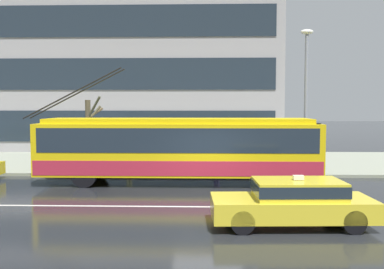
{
  "coord_description": "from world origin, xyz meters",
  "views": [
    {
      "loc": [
        -0.06,
        -15.21,
        3.27
      ],
      "look_at": [
        -0.64,
        2.94,
        2.08
      ],
      "focal_mm": 40.97,
      "sensor_mm": 36.0,
      "label": 1
    }
  ],
  "objects_px": {
    "street_lamp": "(306,88)",
    "street_tree_bare": "(89,129)",
    "pedestrian_approaching_curb": "(127,139)",
    "pedestrian_at_shelter": "(215,136)",
    "trolleybus": "(179,147)",
    "taxi_oncoming_near": "(294,201)",
    "pedestrian_walking_past": "(255,138)"
  },
  "relations": [
    {
      "from": "trolleybus",
      "to": "street_tree_bare",
      "type": "xyz_separation_m",
      "value": [
        -4.93,
        4.16,
        0.54
      ]
    },
    {
      "from": "taxi_oncoming_near",
      "to": "street_lamp",
      "type": "height_order",
      "value": "street_lamp"
    },
    {
      "from": "street_lamp",
      "to": "street_tree_bare",
      "type": "relative_size",
      "value": 1.84
    },
    {
      "from": "pedestrian_at_shelter",
      "to": "street_tree_bare",
      "type": "relative_size",
      "value": 0.56
    },
    {
      "from": "taxi_oncoming_near",
      "to": "pedestrian_at_shelter",
      "type": "distance_m",
      "value": 9.95
    },
    {
      "from": "trolleybus",
      "to": "pedestrian_at_shelter",
      "type": "relative_size",
      "value": 6.07
    },
    {
      "from": "pedestrian_approaching_curb",
      "to": "pedestrian_walking_past",
      "type": "distance_m",
      "value": 6.16
    },
    {
      "from": "pedestrian_at_shelter",
      "to": "pedestrian_approaching_curb",
      "type": "relative_size",
      "value": 1.04
    },
    {
      "from": "pedestrian_walking_past",
      "to": "trolleybus",
      "type": "bearing_deg",
      "value": -140.33
    },
    {
      "from": "street_tree_bare",
      "to": "pedestrian_approaching_curb",
      "type": "bearing_deg",
      "value": -34.3
    },
    {
      "from": "street_lamp",
      "to": "street_tree_bare",
      "type": "distance_m",
      "value": 11.09
    },
    {
      "from": "taxi_oncoming_near",
      "to": "trolleybus",
      "type": "bearing_deg",
      "value": 118.48
    },
    {
      "from": "pedestrian_approaching_curb",
      "to": "street_lamp",
      "type": "relative_size",
      "value": 0.29
    },
    {
      "from": "pedestrian_approaching_curb",
      "to": "pedestrian_walking_past",
      "type": "bearing_deg",
      "value": 2.73
    },
    {
      "from": "trolleybus",
      "to": "pedestrian_walking_past",
      "type": "distance_m",
      "value": 4.55
    },
    {
      "from": "street_lamp",
      "to": "street_tree_bare",
      "type": "bearing_deg",
      "value": 170.89
    },
    {
      "from": "pedestrian_approaching_curb",
      "to": "street_tree_bare",
      "type": "distance_m",
      "value": 2.78
    },
    {
      "from": "pedestrian_at_shelter",
      "to": "street_lamp",
      "type": "bearing_deg",
      "value": -9.97
    },
    {
      "from": "trolleybus",
      "to": "street_lamp",
      "type": "distance_m",
      "value": 6.82
    },
    {
      "from": "trolleybus",
      "to": "pedestrian_at_shelter",
      "type": "height_order",
      "value": "trolleybus"
    },
    {
      "from": "pedestrian_approaching_curb",
      "to": "street_lamp",
      "type": "xyz_separation_m",
      "value": [
        8.49,
        -0.18,
        2.42
      ]
    },
    {
      "from": "pedestrian_at_shelter",
      "to": "street_lamp",
      "type": "xyz_separation_m",
      "value": [
        4.24,
        -0.75,
        2.3
      ]
    },
    {
      "from": "trolleybus",
      "to": "pedestrian_approaching_curb",
      "type": "height_order",
      "value": "trolleybus"
    },
    {
      "from": "trolleybus",
      "to": "street_tree_bare",
      "type": "bearing_deg",
      "value": 139.84
    },
    {
      "from": "taxi_oncoming_near",
      "to": "street_lamp",
      "type": "distance_m",
      "value": 9.85
    },
    {
      "from": "pedestrian_at_shelter",
      "to": "street_tree_bare",
      "type": "xyz_separation_m",
      "value": [
        -6.52,
        0.98,
        0.26
      ]
    },
    {
      "from": "pedestrian_at_shelter",
      "to": "street_tree_bare",
      "type": "height_order",
      "value": "street_tree_bare"
    },
    {
      "from": "street_lamp",
      "to": "street_tree_bare",
      "type": "xyz_separation_m",
      "value": [
        -10.76,
        1.72,
        -2.04
      ]
    },
    {
      "from": "pedestrian_approaching_curb",
      "to": "pedestrian_walking_past",
      "type": "height_order",
      "value": "pedestrian_walking_past"
    },
    {
      "from": "pedestrian_approaching_curb",
      "to": "street_lamp",
      "type": "bearing_deg",
      "value": -1.18
    },
    {
      "from": "pedestrian_walking_past",
      "to": "pedestrian_approaching_curb",
      "type": "bearing_deg",
      "value": -177.27
    },
    {
      "from": "street_tree_bare",
      "to": "street_lamp",
      "type": "bearing_deg",
      "value": -9.11
    }
  ]
}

